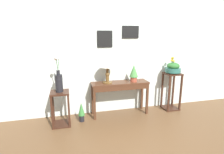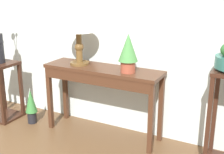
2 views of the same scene
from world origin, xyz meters
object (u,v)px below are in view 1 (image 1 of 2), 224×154
console_table (120,88)px  planter_bowl_wide_right (173,68)px  pedestal_stand_right (171,91)px  potted_plant_floor (81,111)px  potted_plant_on_console (134,72)px  flower_vase_tall_left (59,81)px  table_lamp (107,64)px  pedestal_stand_left (61,109)px

console_table → planter_bowl_wide_right: bearing=0.1°
pedestal_stand_right → potted_plant_floor: bearing=-176.4°
console_table → potted_plant_on_console: 0.43m
flower_vase_tall_left → table_lamp: bearing=11.0°
pedestal_stand_left → pedestal_stand_right: bearing=3.9°
table_lamp → potted_plant_on_console: size_ratio=1.42×
flower_vase_tall_left → potted_plant_on_console: bearing=5.8°
console_table → pedestal_stand_left: size_ratio=1.81×
console_table → planter_bowl_wide_right: (1.23, 0.00, 0.37)m
table_lamp → potted_plant_floor: 1.08m
table_lamp → pedestal_stand_left: 1.25m
pedestal_stand_left → pedestal_stand_right: size_ratio=0.78×
potted_plant_floor → potted_plant_on_console: bearing=5.8°
console_table → potted_plant_floor: (-0.84, -0.13, -0.39)m
pedestal_stand_left → console_table: bearing=7.6°
console_table → potted_plant_on_console: potted_plant_on_console is taller
pedestal_stand_right → potted_plant_floor: 2.09m
potted_plant_on_console → flower_vase_tall_left: size_ratio=0.55×
planter_bowl_wide_right → table_lamp: bearing=179.3°
console_table → potted_plant_floor: 0.94m
pedestal_stand_left → pedestal_stand_right: pedestal_stand_right is taller
pedestal_stand_left → flower_vase_tall_left: bearing=-112.0°
console_table → potted_plant_floor: bearing=-171.5°
potted_plant_on_console → flower_vase_tall_left: flower_vase_tall_left is taller
console_table → flower_vase_tall_left: 1.28m
potted_plant_on_console → pedestal_stand_left: size_ratio=0.55×
console_table → table_lamp: (-0.27, 0.02, 0.51)m
pedestal_stand_right → potted_plant_floor: size_ratio=2.15×
potted_plant_on_console → table_lamp: bearing=176.6°
flower_vase_tall_left → pedestal_stand_right: (2.47, 0.17, -0.46)m
pedestal_stand_right → flower_vase_tall_left: bearing=-176.1°
potted_plant_on_console → potted_plant_floor: size_ratio=0.92×
console_table → planter_bowl_wide_right: planter_bowl_wide_right is taller
flower_vase_tall_left → potted_plant_floor: bearing=5.7°
flower_vase_tall_left → pedestal_stand_right: flower_vase_tall_left is taller
potted_plant_on_console → potted_plant_floor: (-1.14, -0.12, -0.71)m
flower_vase_tall_left → planter_bowl_wide_right: 2.48m
table_lamp → potted_plant_floor: bearing=-165.4°
potted_plant_on_console → pedestal_stand_left: potted_plant_on_console is taller
pedestal_stand_right → planter_bowl_wide_right: planter_bowl_wide_right is taller
console_table → flower_vase_tall_left: size_ratio=1.81×
potted_plant_floor → flower_vase_tall_left: bearing=-174.3°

